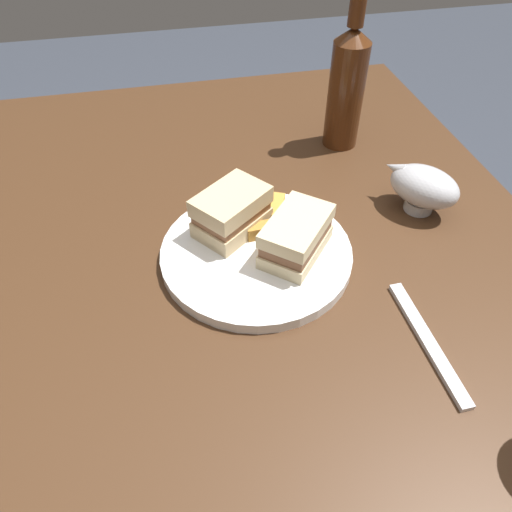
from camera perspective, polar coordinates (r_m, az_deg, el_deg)
ground_plane at (r=1.26m, az=-0.02°, el=-25.71°), size 6.00×6.00×0.00m
dining_table at (r=0.93m, az=-0.02°, el=-18.36°), size 1.25×0.89×0.71m
plate at (r=0.67m, az=0.03°, el=0.35°), size 0.26×0.26×0.02m
sandwich_half_left at (r=0.64m, az=4.82°, el=2.36°), size 0.12×0.12×0.06m
sandwich_half_right at (r=0.67m, az=-2.93°, el=5.25°), size 0.12×0.12×0.06m
potato_wedge_front at (r=0.72m, az=-0.30°, el=6.04°), size 0.04×0.05×0.02m
potato_wedge_middle at (r=0.69m, az=4.06°, el=3.68°), size 0.06×0.03×0.02m
potato_wedge_back at (r=0.70m, az=5.95°, el=4.66°), size 0.03×0.06×0.02m
potato_wedge_left_edge at (r=0.72m, az=2.28°, el=5.81°), size 0.06×0.04×0.02m
potato_wedge_right_edge at (r=0.67m, az=1.02°, el=3.17°), size 0.02×0.05×0.02m
gravy_boat at (r=0.77m, az=19.30°, el=7.86°), size 0.13×0.12×0.07m
cider_bottle at (r=0.87m, az=10.78°, el=19.48°), size 0.06×0.06×0.29m
fork at (r=0.61m, az=19.74°, el=-9.49°), size 0.18×0.02×0.01m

